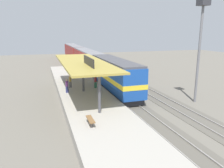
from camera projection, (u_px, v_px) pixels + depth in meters
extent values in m
plane|color=#666056|center=(132.00, 94.00, 30.21)|extent=(120.00, 120.00, 0.00)
cube|color=#565249|center=(118.00, 95.00, 29.60)|extent=(3.20, 110.00, 0.04)
cube|color=gray|center=(113.00, 95.00, 29.37)|extent=(0.10, 110.00, 0.16)
cube|color=gray|center=(123.00, 94.00, 29.81)|extent=(0.10, 110.00, 0.16)
cube|color=#565249|center=(149.00, 92.00, 30.98)|extent=(3.20, 110.00, 0.04)
cube|color=gray|center=(144.00, 92.00, 30.75)|extent=(0.10, 110.00, 0.16)
cube|color=gray|center=(153.00, 91.00, 31.18)|extent=(0.10, 110.00, 0.16)
cube|color=#9E998E|center=(84.00, 95.00, 28.13)|extent=(6.00, 44.00, 0.90)
cylinder|color=#47474C|center=(99.00, 94.00, 20.20)|extent=(0.28, 0.28, 3.60)
cylinder|color=#47474C|center=(83.00, 77.00, 27.61)|extent=(0.28, 0.28, 3.60)
cylinder|color=#47474C|center=(74.00, 68.00, 35.02)|extent=(0.28, 0.28, 3.60)
cube|color=#A38E3D|center=(83.00, 62.00, 27.17)|extent=(5.20, 18.00, 0.20)
cube|color=black|center=(89.00, 61.00, 23.71)|extent=(0.12, 4.80, 0.90)
cylinder|color=#333338|center=(92.00, 125.00, 17.31)|extent=(0.07, 0.07, 0.42)
cylinder|color=#333338|center=(89.00, 119.00, 18.52)|extent=(0.07, 0.07, 0.42)
cube|color=brown|center=(90.00, 119.00, 17.86)|extent=(0.44, 1.70, 0.08)
cube|color=#28282D|center=(114.00, 89.00, 30.80)|extent=(2.60, 13.60, 0.70)
cube|color=#19479E|center=(114.00, 74.00, 30.32)|extent=(2.90, 14.40, 3.50)
cube|color=#47474C|center=(114.00, 60.00, 29.89)|extent=(2.78, 14.11, 0.24)
cube|color=yellow|center=(114.00, 76.00, 30.38)|extent=(2.93, 14.43, 0.56)
cube|color=#28282D|center=(88.00, 69.00, 47.47)|extent=(2.60, 19.20, 0.70)
cube|color=maroon|center=(88.00, 59.00, 47.01)|extent=(2.90, 20.00, 3.30)
cube|color=slate|center=(87.00, 51.00, 46.60)|extent=(2.78, 19.60, 0.24)
cube|color=#28282D|center=(74.00, 58.00, 66.73)|extent=(2.60, 19.20, 0.70)
cube|color=maroon|center=(73.00, 51.00, 66.27)|extent=(2.90, 20.00, 3.30)
cube|color=slate|center=(73.00, 45.00, 65.86)|extent=(2.78, 19.60, 0.24)
cylinder|color=slate|center=(199.00, 56.00, 25.37)|extent=(0.28, 0.28, 11.00)
cube|color=#333338|center=(204.00, 2.00, 24.02)|extent=(1.10, 1.10, 0.70)
cylinder|color=navy|center=(66.00, 90.00, 27.16)|extent=(0.16, 0.16, 0.84)
cylinder|color=navy|center=(68.00, 89.00, 27.22)|extent=(0.16, 0.16, 0.84)
cylinder|color=#663375|center=(67.00, 84.00, 27.02)|extent=(0.34, 0.34, 0.64)
sphere|color=tan|center=(67.00, 80.00, 26.92)|extent=(0.23, 0.23, 0.23)
cylinder|color=#4C4C51|center=(70.00, 84.00, 29.76)|extent=(0.16, 0.16, 0.84)
cylinder|color=#4C4C51|center=(71.00, 84.00, 29.81)|extent=(0.16, 0.16, 0.84)
cylinder|color=olive|center=(70.00, 79.00, 29.61)|extent=(0.34, 0.34, 0.64)
sphere|color=tan|center=(70.00, 76.00, 29.51)|extent=(0.23, 0.23, 0.23)
cylinder|color=#23603D|center=(95.00, 85.00, 29.50)|extent=(0.16, 0.16, 0.84)
cylinder|color=#23603D|center=(96.00, 85.00, 29.55)|extent=(0.16, 0.16, 0.84)
cylinder|color=maroon|center=(95.00, 79.00, 29.35)|extent=(0.34, 0.34, 0.64)
sphere|color=tan|center=(95.00, 76.00, 29.25)|extent=(0.23, 0.23, 0.23)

